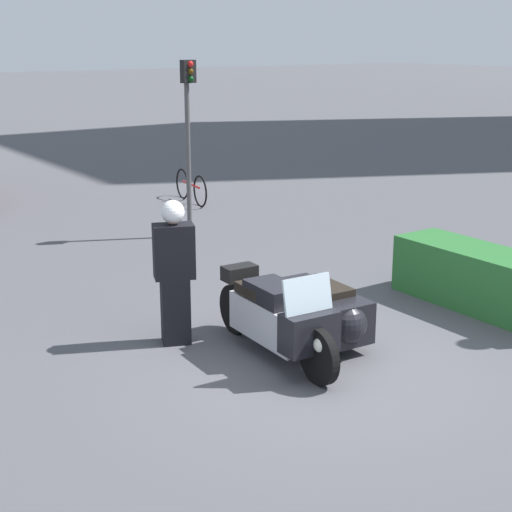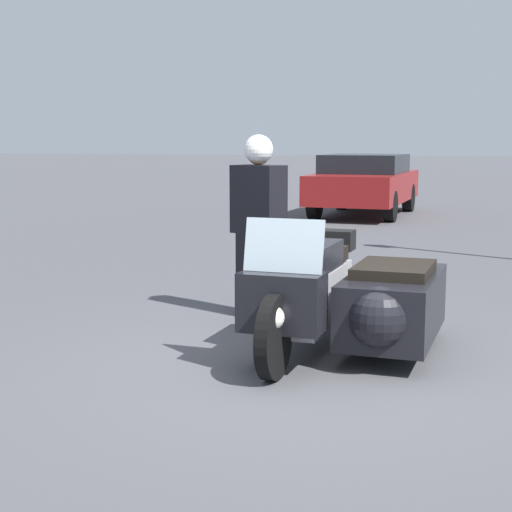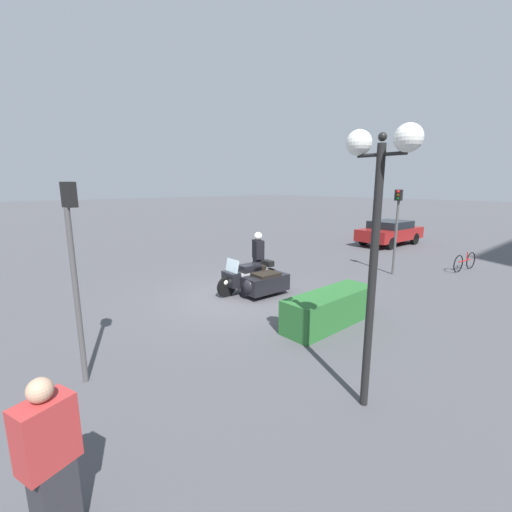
{
  "view_description": "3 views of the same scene",
  "coord_description": "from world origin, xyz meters",
  "px_view_note": "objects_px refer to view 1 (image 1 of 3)",
  "views": [
    {
      "loc": [
        6.27,
        -5.23,
        3.6
      ],
      "look_at": [
        -0.63,
        -0.47,
        1.26
      ],
      "focal_mm": 55.0,
      "sensor_mm": 36.0,
      "label": 1
    },
    {
      "loc": [
        5.58,
        1.15,
        1.72
      ],
      "look_at": [
        -0.16,
        -0.53,
        0.83
      ],
      "focal_mm": 55.0,
      "sensor_mm": 36.0,
      "label": 2
    },
    {
      "loc": [
        6.32,
        7.87,
        3.38
      ],
      "look_at": [
        -0.49,
        0.26,
        1.26
      ],
      "focal_mm": 24.0,
      "sensor_mm": 36.0,
      "label": 3
    }
  ],
  "objects_px": {
    "hedge_bush_curbside": "(486,280)",
    "bicycle_parked": "(191,187)",
    "police_motorcycle": "(302,314)",
    "officer_rider": "(174,269)",
    "traffic_light_far": "(188,122)"
  },
  "relations": [
    {
      "from": "police_motorcycle",
      "to": "bicycle_parked",
      "type": "xyz_separation_m",
      "value": [
        -8.35,
        3.32,
        -0.12
      ]
    },
    {
      "from": "hedge_bush_curbside",
      "to": "bicycle_parked",
      "type": "xyz_separation_m",
      "value": [
        -8.58,
        0.32,
        -0.07
      ]
    },
    {
      "from": "officer_rider",
      "to": "bicycle_parked",
      "type": "bearing_deg",
      "value": -9.55
    },
    {
      "from": "officer_rider",
      "to": "bicycle_parked",
      "type": "height_order",
      "value": "officer_rider"
    },
    {
      "from": "hedge_bush_curbside",
      "to": "traffic_light_far",
      "type": "bearing_deg",
      "value": -167.42
    },
    {
      "from": "officer_rider",
      "to": "traffic_light_far",
      "type": "distance_m",
      "value": 5.41
    },
    {
      "from": "bicycle_parked",
      "to": "hedge_bush_curbside",
      "type": "bearing_deg",
      "value": 5.16
    },
    {
      "from": "officer_rider",
      "to": "traffic_light_far",
      "type": "xyz_separation_m",
      "value": [
        -4.47,
        2.79,
        1.2
      ]
    },
    {
      "from": "officer_rider",
      "to": "hedge_bush_curbside",
      "type": "xyz_separation_m",
      "value": [
        1.32,
        4.09,
        -0.53
      ]
    },
    {
      "from": "officer_rider",
      "to": "traffic_light_far",
      "type": "bearing_deg",
      "value": -10.25
    },
    {
      "from": "police_motorcycle",
      "to": "traffic_light_far",
      "type": "relative_size",
      "value": 0.75
    },
    {
      "from": "police_motorcycle",
      "to": "officer_rider",
      "type": "bearing_deg",
      "value": -131.85
    },
    {
      "from": "hedge_bush_curbside",
      "to": "bicycle_parked",
      "type": "distance_m",
      "value": 8.59
    },
    {
      "from": "hedge_bush_curbside",
      "to": "bicycle_parked",
      "type": "height_order",
      "value": "hedge_bush_curbside"
    },
    {
      "from": "officer_rider",
      "to": "police_motorcycle",
      "type": "bearing_deg",
      "value": -113.19
    }
  ]
}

